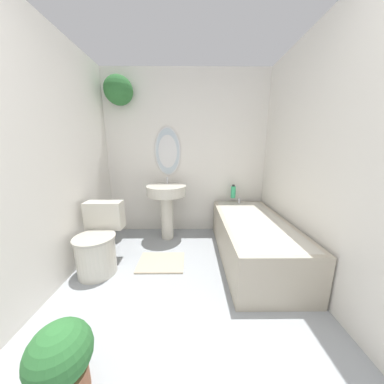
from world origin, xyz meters
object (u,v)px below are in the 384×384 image
(shampoo_bottle, at_px, (233,192))
(potted_plant, at_px, (61,359))
(toilet, at_px, (99,243))
(pedestal_sink, at_px, (167,199))
(bathtub, at_px, (253,238))

(shampoo_bottle, bearing_deg, potted_plant, -122.53)
(toilet, xyz_separation_m, potted_plant, (0.32, -1.12, -0.06))
(potted_plant, bearing_deg, toilet, 106.08)
(pedestal_sink, distance_m, shampoo_bottle, 1.01)
(potted_plant, bearing_deg, pedestal_sink, 80.20)
(bathtub, bearing_deg, shampoo_bottle, 97.39)
(toilet, distance_m, bathtub, 1.74)
(pedestal_sink, xyz_separation_m, potted_plant, (-0.32, -1.87, -0.35))
(shampoo_bottle, bearing_deg, pedestal_sink, -169.36)
(pedestal_sink, bearing_deg, bathtub, -26.41)
(toilet, relative_size, bathtub, 0.44)
(shampoo_bottle, bearing_deg, toilet, -150.23)
(shampoo_bottle, distance_m, potted_plant, 2.47)
(toilet, relative_size, potted_plant, 1.61)
(pedestal_sink, relative_size, potted_plant, 2.03)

